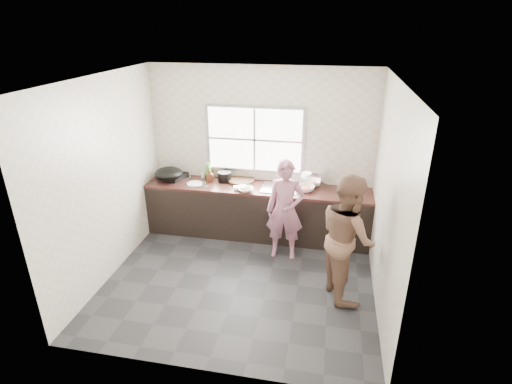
% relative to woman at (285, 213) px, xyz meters
% --- Properties ---
extents(floor, '(3.60, 3.20, 0.01)m').
position_rel_woman_xyz_m(floor, '(-0.52, -0.74, -0.71)').
color(floor, '#272729').
rests_on(floor, ground).
extents(ceiling, '(3.60, 3.20, 0.01)m').
position_rel_woman_xyz_m(ceiling, '(-0.52, -0.74, 2.00)').
color(ceiling, silver).
rests_on(ceiling, wall_back).
extents(wall_back, '(3.60, 0.01, 2.70)m').
position_rel_woman_xyz_m(wall_back, '(-0.52, 0.87, 0.64)').
color(wall_back, beige).
rests_on(wall_back, ground).
extents(wall_left, '(0.01, 3.20, 2.70)m').
position_rel_woman_xyz_m(wall_left, '(-2.32, -0.74, 0.64)').
color(wall_left, beige).
rests_on(wall_left, ground).
extents(wall_right, '(0.01, 3.20, 2.70)m').
position_rel_woman_xyz_m(wall_right, '(1.29, -0.74, 0.64)').
color(wall_right, silver).
rests_on(wall_right, ground).
extents(wall_front, '(3.60, 0.01, 2.70)m').
position_rel_woman_xyz_m(wall_front, '(-0.52, -2.34, 0.64)').
color(wall_front, beige).
rests_on(wall_front, ground).
extents(cabinet, '(3.60, 0.62, 0.82)m').
position_rel_woman_xyz_m(cabinet, '(-0.52, 0.55, -0.30)').
color(cabinet, black).
rests_on(cabinet, floor).
extents(countertop, '(3.60, 0.64, 0.04)m').
position_rel_woman_xyz_m(countertop, '(-0.52, 0.55, 0.13)').
color(countertop, '#371B16').
rests_on(countertop, cabinet).
extents(sink, '(0.55, 0.45, 0.02)m').
position_rel_woman_xyz_m(sink, '(-0.17, 0.55, 0.16)').
color(sink, silver).
rests_on(sink, countertop).
extents(faucet, '(0.02, 0.02, 0.30)m').
position_rel_woman_xyz_m(faucet, '(-0.17, 0.75, 0.30)').
color(faucet, silver).
rests_on(faucet, countertop).
extents(window_frame, '(1.60, 0.05, 1.10)m').
position_rel_woman_xyz_m(window_frame, '(-0.62, 0.85, 0.84)').
color(window_frame, '#9EA0A5').
rests_on(window_frame, wall_back).
extents(window_glazing, '(1.50, 0.01, 1.00)m').
position_rel_woman_xyz_m(window_glazing, '(-0.62, 0.83, 0.84)').
color(window_glazing, white).
rests_on(window_glazing, window_frame).
extents(woman, '(0.53, 0.36, 1.42)m').
position_rel_woman_xyz_m(woman, '(0.00, 0.00, 0.00)').
color(woman, '#AB6680').
rests_on(woman, floor).
extents(person_side, '(0.87, 0.97, 1.65)m').
position_rel_woman_xyz_m(person_side, '(0.87, -0.75, 0.12)').
color(person_side, brown).
rests_on(person_side, floor).
extents(cutting_board, '(0.47, 0.47, 0.04)m').
position_rel_woman_xyz_m(cutting_board, '(-0.82, 0.72, 0.17)').
color(cutting_board, '#322113').
rests_on(cutting_board, countertop).
extents(cleaver, '(0.22, 0.19, 0.01)m').
position_rel_woman_xyz_m(cleaver, '(-0.77, 0.42, 0.19)').
color(cleaver, silver).
rests_on(cleaver, cutting_board).
extents(bowl_mince, '(0.30, 0.30, 0.06)m').
position_rel_woman_xyz_m(bowl_mince, '(-0.66, 0.34, 0.18)').
color(bowl_mince, white).
rests_on(bowl_mince, countertop).
extents(bowl_crabs, '(0.27, 0.27, 0.07)m').
position_rel_woman_xyz_m(bowl_crabs, '(0.25, 0.53, 0.19)').
color(bowl_crabs, white).
rests_on(bowl_crabs, countertop).
extents(bowl_held, '(0.25, 0.25, 0.07)m').
position_rel_woman_xyz_m(bowl_held, '(-0.15, 0.34, 0.19)').
color(bowl_held, white).
rests_on(bowl_held, countertop).
extents(black_pot, '(0.28, 0.28, 0.16)m').
position_rel_woman_xyz_m(black_pot, '(-1.09, 0.69, 0.23)').
color(black_pot, black).
rests_on(black_pot, countertop).
extents(plate_food, '(0.31, 0.31, 0.02)m').
position_rel_woman_xyz_m(plate_food, '(-1.54, 0.46, 0.16)').
color(plate_food, silver).
rests_on(plate_food, countertop).
extents(bottle_green, '(0.12, 0.12, 0.28)m').
position_rel_woman_xyz_m(bottle_green, '(-1.39, 0.78, 0.29)').
color(bottle_green, '#407E29').
rests_on(bottle_green, countertop).
extents(bottle_brown_tall, '(0.10, 0.10, 0.19)m').
position_rel_woman_xyz_m(bottle_brown_tall, '(-1.32, 0.64, 0.25)').
color(bottle_brown_tall, '#4E2313').
rests_on(bottle_brown_tall, countertop).
extents(bottle_brown_short, '(0.15, 0.15, 0.17)m').
position_rel_woman_xyz_m(bottle_brown_short, '(-1.35, 0.70, 0.24)').
color(bottle_brown_short, '#493412').
rests_on(bottle_brown_short, countertop).
extents(glass_jar, '(0.08, 0.08, 0.09)m').
position_rel_woman_xyz_m(glass_jar, '(-1.49, 0.78, 0.20)').
color(glass_jar, white).
rests_on(glass_jar, countertop).
extents(burner, '(0.47, 0.47, 0.06)m').
position_rel_woman_xyz_m(burner, '(-1.99, 0.68, 0.18)').
color(burner, black).
rests_on(burner, countertop).
extents(wok, '(0.57, 0.57, 0.17)m').
position_rel_woman_xyz_m(wok, '(-1.99, 0.50, 0.30)').
color(wok, black).
rests_on(wok, burner).
extents(dish_rack, '(0.43, 0.38, 0.27)m').
position_rel_woman_xyz_m(dish_rack, '(0.35, 0.78, 0.29)').
color(dish_rack, white).
rests_on(dish_rack, countertop).
extents(pot_lid_left, '(0.28, 0.28, 0.01)m').
position_rel_woman_xyz_m(pot_lid_left, '(-1.81, 0.73, 0.16)').
color(pot_lid_left, silver).
rests_on(pot_lid_left, countertop).
extents(pot_lid_right, '(0.30, 0.30, 0.01)m').
position_rel_woman_xyz_m(pot_lid_right, '(-1.43, 0.47, 0.16)').
color(pot_lid_right, '#AAABB1').
rests_on(pot_lid_right, countertop).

